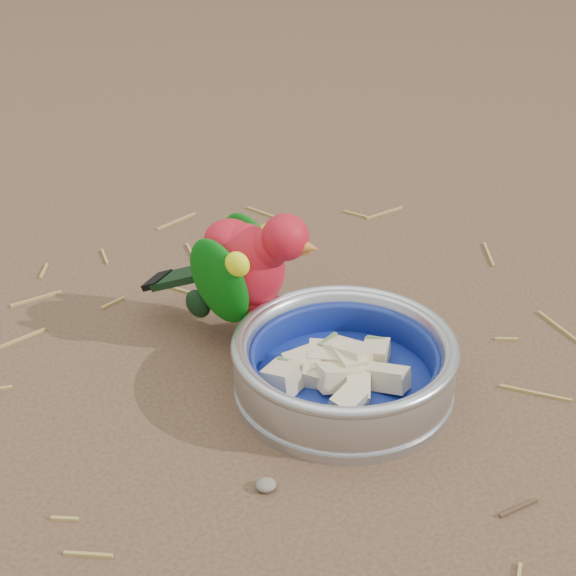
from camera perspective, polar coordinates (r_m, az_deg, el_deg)
name	(u,v)px	position (r m, az deg, el deg)	size (l,w,h in m)	color
ground	(246,416)	(0.85, -2.72, -8.25)	(60.00, 60.00, 0.00)	brown
food_bowl	(343,386)	(0.87, 3.60, -6.35)	(0.22, 0.22, 0.02)	#B2B2BA
bowl_wall	(344,361)	(0.86, 3.66, -4.73)	(0.22, 0.22, 0.04)	#B2B2BA
fruit_wedges	(344,367)	(0.86, 3.65, -5.12)	(0.13, 0.13, 0.03)	beige
lory_parrot	(246,278)	(0.92, -2.75, 0.67)	(0.09, 0.19, 0.15)	#B2111F
ground_debris	(200,388)	(0.88, -5.68, -6.48)	(0.90, 0.80, 0.01)	#A08342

